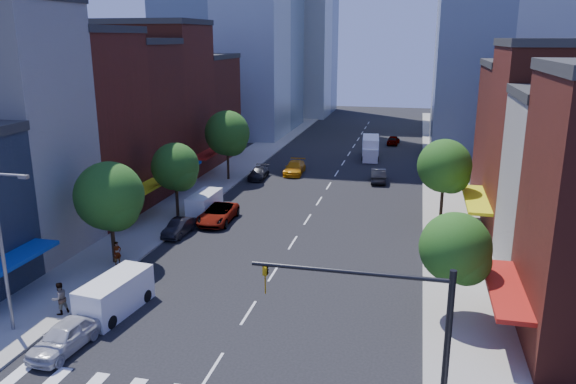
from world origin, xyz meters
name	(u,v)px	position (x,y,z in m)	size (l,w,h in m)	color
ground	(213,369)	(0.00, 0.00, 0.00)	(220.00, 220.00, 0.00)	black
sidewalk_left	(231,171)	(-12.50, 40.00, 0.07)	(5.00, 120.00, 0.15)	gray
sidewalk_right	(446,183)	(12.50, 40.00, 0.07)	(5.00, 120.00, 0.15)	gray
bldg_left_2	(65,128)	(-21.00, 20.50, 8.00)	(12.00, 9.00, 16.00)	#5B2115
bldg_left_3	(116,120)	(-21.00, 29.00, 7.50)	(12.00, 8.00, 15.00)	#571D15
bldg_left_4	(153,101)	(-21.00, 37.50, 8.50)	(12.00, 9.00, 17.00)	#5B2115
bldg_left_5	(186,109)	(-21.00, 47.00, 6.50)	(12.00, 10.00, 13.00)	#571D15
bldg_right_2	(575,147)	(21.00, 24.00, 7.50)	(12.00, 10.00, 15.00)	#5B2115
bldg_right_3	(546,138)	(21.00, 34.00, 6.50)	(12.00, 10.00, 13.00)	#571D15
traffic_signal	(428,373)	(9.94, -4.50, 4.16)	(7.24, 2.24, 8.00)	black
streetlight	(4,242)	(-11.81, 1.00, 5.28)	(2.25, 0.25, 9.00)	slate
tree_left_near	(111,199)	(-11.35, 10.92, 4.87)	(4.80, 4.80, 7.30)	black
tree_left_mid	(177,169)	(-11.35, 21.92, 4.53)	(4.20, 4.20, 6.65)	black
tree_left_far	(228,135)	(-11.35, 35.92, 5.20)	(5.00, 5.00, 7.75)	black
tree_right_near	(458,251)	(11.65, 7.92, 4.19)	(4.00, 4.00, 6.20)	black
tree_right_far	(446,168)	(11.65, 25.92, 4.86)	(4.60, 4.60, 7.20)	black
parked_car_front	(65,336)	(-8.04, -0.01, 0.77)	(1.81, 4.50, 1.53)	#BABABF
parked_car_second	(179,227)	(-9.46, 17.67, 0.66)	(1.39, 3.99, 1.31)	black
parked_car_third	(218,214)	(-7.50, 21.51, 0.78)	(2.57, 5.58, 1.55)	#999999
parked_car_rear	(259,173)	(-8.35, 37.50, 0.65)	(1.83, 4.49, 1.30)	black
cargo_van_near	(114,296)	(-7.67, 4.26, 1.07)	(2.62, 5.30, 2.17)	white
cargo_van_far	(204,204)	(-9.50, 23.38, 0.98)	(1.96, 4.69, 1.99)	white
taxi	(295,168)	(-4.82, 40.64, 0.75)	(2.10, 5.18, 1.50)	orange
traffic_car_oncoming	(378,175)	(5.12, 39.08, 0.77)	(1.63, 4.66, 1.54)	black
traffic_car_far	(393,140)	(5.65, 62.52, 0.69)	(1.62, 4.04, 1.38)	#999999
box_truck	(370,149)	(3.14, 51.60, 1.33)	(2.64, 7.14, 2.82)	white
pedestrian_near	(117,253)	(-11.04, 10.63, 0.99)	(0.61, 0.40, 1.69)	#999999
pedestrian_far	(60,298)	(-10.50, 3.19, 1.12)	(0.94, 0.73, 1.93)	#999999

